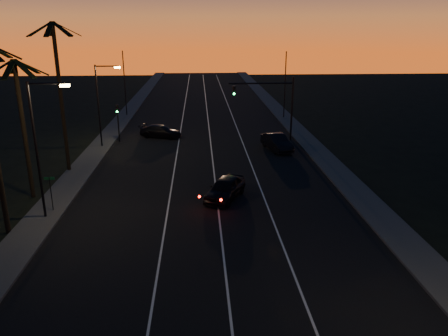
{
  "coord_description": "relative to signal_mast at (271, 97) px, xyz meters",
  "views": [
    {
      "loc": [
        -0.72,
        -7.13,
        12.11
      ],
      "look_at": [
        0.98,
        22.09,
        2.61
      ],
      "focal_mm": 35.0,
      "sensor_mm": 36.0,
      "label": 1
    }
  ],
  "objects": [
    {
      "name": "lead_car",
      "position": [
        -6.03,
        -17.19,
        -3.97
      ],
      "size": [
        3.83,
        5.47,
        1.59
      ],
      "color": "black",
      "rests_on": "road"
    },
    {
      "name": "streetlight_left_far",
      "position": [
        -17.82,
        -1.99,
        0.28
      ],
      "size": [
        2.55,
        0.26,
        8.5
      ],
      "color": "black",
      "rests_on": "ground"
    },
    {
      "name": "sidewalk_right",
      "position": [
        4.06,
        -9.99,
        -4.7
      ],
      "size": [
        2.4,
        170.0,
        0.16
      ],
      "primitive_type": "cube",
      "color": "#383836",
      "rests_on": "ground"
    },
    {
      "name": "road",
      "position": [
        -7.14,
        -9.99,
        -4.78
      ],
      "size": [
        20.0,
        170.0,
        0.01
      ],
      "primitive_type": "cube",
      "color": "black",
      "rests_on": "ground"
    },
    {
      "name": "right_car",
      "position": [
        0.06,
        -4.14,
        -3.96
      ],
      "size": [
        2.82,
        5.2,
        1.63
      ],
      "color": "black",
      "rests_on": "road"
    },
    {
      "name": "lane_stripe_mid",
      "position": [
        -6.64,
        -9.99,
        -4.76
      ],
      "size": [
        0.12,
        160.0,
        0.01
      ],
      "primitive_type": "cube",
      "color": "silver",
      "rests_on": "road"
    },
    {
      "name": "street_sign",
      "position": [
        -17.94,
        -18.99,
        -3.13
      ],
      "size": [
        0.7,
        0.06,
        2.6
      ],
      "color": "black",
      "rests_on": "ground"
    },
    {
      "name": "signal_mast",
      "position": [
        0.0,
        0.0,
        0.0
      ],
      "size": [
        7.1,
        0.41,
        7.0
      ],
      "color": "black",
      "rests_on": "ground"
    },
    {
      "name": "far_pole_right",
      "position": [
        3.86,
        12.01,
        -0.28
      ],
      "size": [
        0.14,
        0.14,
        9.0
      ],
      "primitive_type": "cylinder",
      "color": "black",
      "rests_on": "ground"
    },
    {
      "name": "far_pole_left",
      "position": [
        -18.14,
        15.01,
        -0.28
      ],
      "size": [
        0.14,
        0.14,
        9.0
      ],
      "primitive_type": "cylinder",
      "color": "black",
      "rests_on": "ground"
    },
    {
      "name": "sidewalk_left",
      "position": [
        -18.34,
        -9.99,
        -4.7
      ],
      "size": [
        2.4,
        170.0,
        0.16
      ],
      "primitive_type": "cube",
      "color": "#383836",
      "rests_on": "ground"
    },
    {
      "name": "signal_post",
      "position": [
        -16.64,
        -0.01,
        -1.89
      ],
      "size": [
        0.28,
        0.37,
        4.2
      ],
      "color": "black",
      "rests_on": "ground"
    },
    {
      "name": "cross_car",
      "position": [
        -12.26,
        1.94,
        -4.07
      ],
      "size": [
        5.21,
        3.49,
        1.4
      ],
      "color": "black",
      "rests_on": "road"
    },
    {
      "name": "streetlight_left_near",
      "position": [
        -17.84,
        -19.99,
        0.54
      ],
      "size": [
        2.55,
        0.26,
        9.0
      ],
      "color": "black",
      "rests_on": "ground"
    },
    {
      "name": "lane_stripe_left",
      "position": [
        -10.14,
        -9.99,
        -4.76
      ],
      "size": [
        0.12,
        160.0,
        0.01
      ],
      "primitive_type": "cube",
      "color": "silver",
      "rests_on": "road"
    },
    {
      "name": "palm_mid",
      "position": [
        -20.34,
        -15.99,
        1.47
      ],
      "size": [
        4.25,
        4.16,
        10.03
      ],
      "color": "black",
      "rests_on": "ground"
    },
    {
      "name": "palm_far",
      "position": [
        -19.34,
        -9.99,
        2.83
      ],
      "size": [
        4.25,
        4.16,
        12.53
      ],
      "color": "black",
      "rests_on": "ground"
    },
    {
      "name": "lane_stripe_right",
      "position": [
        -3.14,
        -9.99,
        -4.76
      ],
      "size": [
        0.12,
        160.0,
        0.01
      ],
      "primitive_type": "cube",
      "color": "silver",
      "rests_on": "road"
    }
  ]
}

